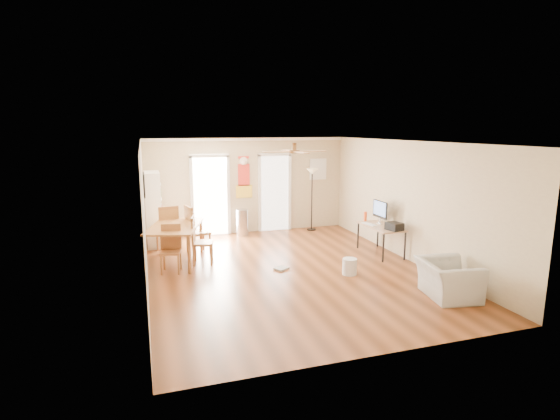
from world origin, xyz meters
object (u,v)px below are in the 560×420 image
object	(u,v)px
dining_chair_right_b	(203,240)
trash_can	(242,222)
wastebasket_a	(350,267)
armchair	(448,279)
dining_table	(176,244)
dining_chair_far	(167,229)
dining_chair_near	(171,249)
computer_desk	(380,240)
printer	(394,226)
dining_chair_right_a	(198,230)
torchiere_lamp	(312,200)
bookshelf	(153,209)

from	to	relation	value
dining_chair_right_b	trash_can	world-z (taller)	dining_chair_right_b
wastebasket_a	armchair	xyz separation A→B (m)	(1.08, -1.55, 0.15)
dining_table	dining_chair_right_b	world-z (taller)	dining_chair_right_b
dining_chair_far	trash_can	world-z (taller)	dining_chair_far
dining_chair_near	computer_desk	bearing A→B (deg)	10.51
printer	armchair	xyz separation A→B (m)	(-0.30, -2.18, -0.43)
dining_chair_right_a	wastebasket_a	xyz separation A→B (m)	(2.67, -2.38, -0.40)
computer_desk	wastebasket_a	world-z (taller)	computer_desk
dining_chair_near	torchiere_lamp	bearing A→B (deg)	44.33
armchair	dining_table	bearing A→B (deg)	61.65
dining_chair_right_b	armchair	xyz separation A→B (m)	(3.75, -3.15, -0.19)
torchiere_lamp	armchair	distance (m)	5.36
torchiere_lamp	dining_chair_far	bearing A→B (deg)	-165.47
dining_chair_near	torchiere_lamp	size ratio (longest dim) A/B	0.54
trash_can	armchair	bearing A→B (deg)	-65.54
wastebasket_a	armchair	size ratio (longest dim) A/B	0.33
dining_chair_near	torchiere_lamp	distance (m)	4.80
dining_table	printer	world-z (taller)	printer
dining_chair_right_a	dining_chair_far	distance (m)	0.75
dining_chair_near	trash_can	xyz separation A→B (m)	(2.03, 2.54, -0.12)
dining_chair_near	trash_can	size ratio (longest dim) A/B	1.34
dining_chair_far	torchiere_lamp	distance (m)	4.17
trash_can	computer_desk	xyz separation A→B (m)	(2.65, -2.67, -0.02)
dining_chair_right_b	computer_desk	bearing A→B (deg)	-85.31
trash_can	torchiere_lamp	distance (m)	2.08
dining_chair_right_a	printer	xyz separation A→B (m)	(4.05, -1.76, 0.19)
dining_chair_right_a	dining_chair_right_b	bearing A→B (deg)	166.37
bookshelf	dining_chair_near	bearing A→B (deg)	-81.32
dining_chair_right_b	armchair	size ratio (longest dim) A/B	1.05
torchiere_lamp	printer	size ratio (longest dim) A/B	5.34
torchiere_lamp	armchair	bearing A→B (deg)	-85.73
dining_chair_far	wastebasket_a	world-z (taller)	dining_chair_far
printer	wastebasket_a	world-z (taller)	printer
torchiere_lamp	wastebasket_a	bearing A→B (deg)	-100.26
dining_chair_right_a	dining_chair_far	bearing A→B (deg)	49.77
dining_chair_far	computer_desk	bearing A→B (deg)	149.51
dining_chair_right_a	bookshelf	bearing A→B (deg)	30.05
bookshelf	dining_chair_near	size ratio (longest dim) A/B	1.92
bookshelf	armchair	xyz separation A→B (m)	(4.70, -4.93, -0.60)
dining_chair_right_a	wastebasket_a	distance (m)	3.60
dining_chair_right_b	bookshelf	bearing A→B (deg)	40.20
dining_chair_near	wastebasket_a	world-z (taller)	dining_chair_near
printer	wastebasket_a	bearing A→B (deg)	-168.33
dining_chair_far	bookshelf	bearing A→B (deg)	-78.30
dining_chair_right_a	armchair	world-z (taller)	dining_chair_right_a
dining_chair_right_a	printer	distance (m)	4.42
dining_chair_right_a	dining_chair_near	size ratio (longest dim) A/B	1.18
dining_chair_near	armchair	bearing A→B (deg)	-19.78
torchiere_lamp	wastebasket_a	xyz separation A→B (m)	(-0.68, -3.76, -0.71)
bookshelf	computer_desk	bearing A→B (deg)	-22.97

